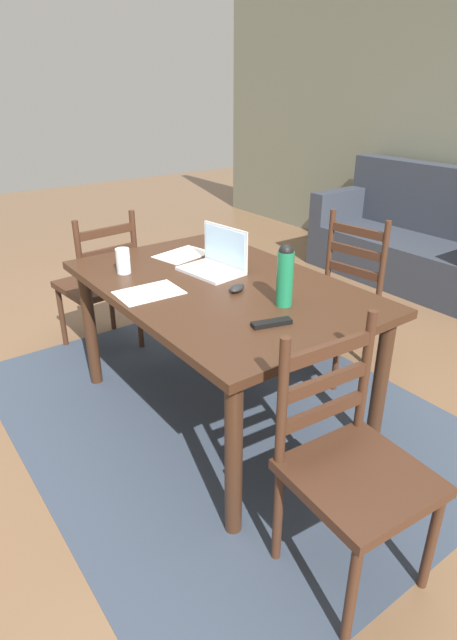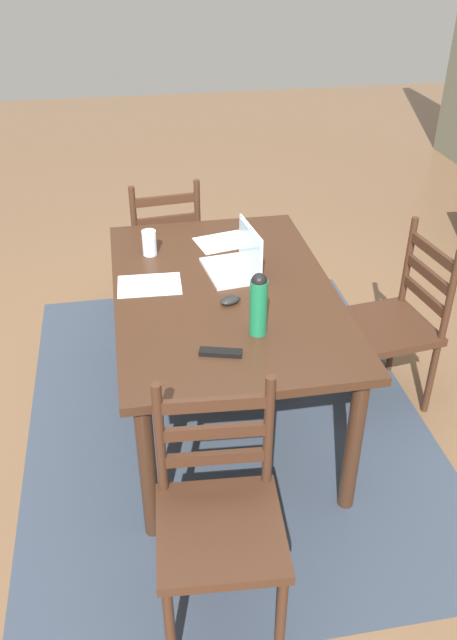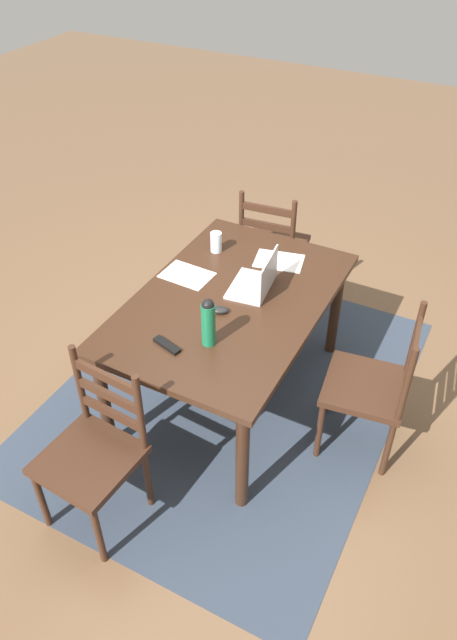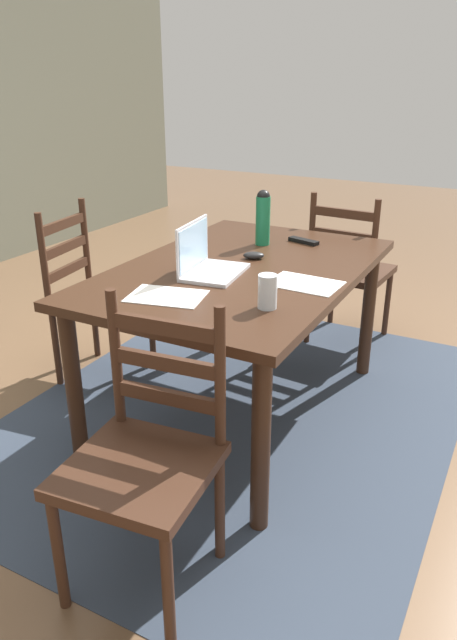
% 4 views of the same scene
% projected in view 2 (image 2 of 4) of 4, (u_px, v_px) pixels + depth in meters
% --- Properties ---
extents(ground_plane, '(14.00, 14.00, 0.00)m').
position_uv_depth(ground_plane, '(225.00, 413.00, 3.39)').
color(ground_plane, brown).
extents(area_rug, '(2.60, 2.03, 0.01)m').
position_uv_depth(area_rug, '(225.00, 413.00, 3.38)').
color(area_rug, '#333D4C').
rests_on(area_rug, ground).
extents(dining_table, '(1.56, 1.02, 0.76)m').
position_uv_depth(dining_table, '(224.00, 305.00, 3.02)').
color(dining_table, '#382114').
rests_on(dining_table, ground).
extents(chair_left_near, '(0.48, 0.48, 0.95)m').
position_uv_depth(chair_left_near, '(164.00, 249.00, 3.99)').
color(chair_left_near, '#3D2316').
rests_on(chair_left_near, ground).
extents(chair_far_head, '(0.49, 0.49, 0.95)m').
position_uv_depth(chair_far_head, '(393.00, 324.00, 3.27)').
color(chair_far_head, '#3D2316').
rests_on(chair_far_head, ground).
extents(chair_right_near, '(0.47, 0.47, 0.95)m').
position_uv_depth(chair_right_near, '(219.00, 519.00, 2.22)').
color(chair_right_near, '#3D2316').
rests_on(chair_right_near, ground).
extents(laptop, '(0.35, 0.26, 0.23)m').
position_uv_depth(laptop, '(239.00, 260.00, 3.09)').
color(laptop, silver).
rests_on(laptop, dining_table).
extents(water_bottle, '(0.07, 0.07, 0.28)m').
position_uv_depth(water_bottle, '(259.00, 303.00, 2.58)').
color(water_bottle, '#197247').
rests_on(water_bottle, dining_table).
extents(drinking_glass, '(0.07, 0.07, 0.13)m').
position_uv_depth(drinking_glass, '(149.00, 243.00, 3.23)').
color(drinking_glass, silver).
rests_on(drinking_glass, dining_table).
extents(computer_mouse, '(0.09, 0.12, 0.03)m').
position_uv_depth(computer_mouse, '(230.00, 300.00, 2.85)').
color(computer_mouse, black).
rests_on(computer_mouse, dining_table).
extents(tv_remote, '(0.09, 0.18, 0.02)m').
position_uv_depth(tv_remote, '(221.00, 352.00, 2.52)').
color(tv_remote, black).
rests_on(tv_remote, dining_table).
extents(paper_stack_left, '(0.27, 0.33, 0.00)m').
position_uv_depth(paper_stack_left, '(225.00, 242.00, 3.39)').
color(paper_stack_left, white).
rests_on(paper_stack_left, dining_table).
extents(paper_stack_right, '(0.22, 0.30, 0.00)m').
position_uv_depth(paper_stack_right, '(149.00, 285.00, 2.99)').
color(paper_stack_right, white).
rests_on(paper_stack_right, dining_table).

